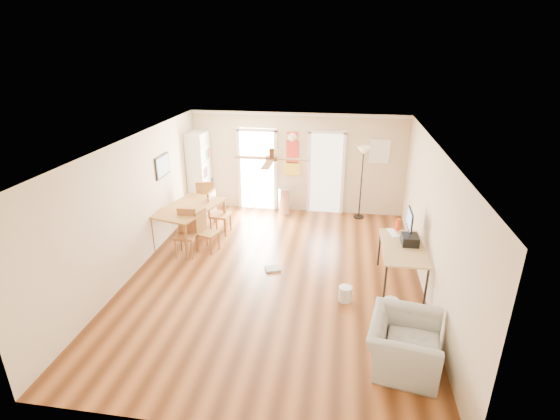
% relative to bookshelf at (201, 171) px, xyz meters
% --- Properties ---
extents(floor, '(7.00, 7.00, 0.00)m').
position_rel_bookshelf_xyz_m(floor, '(2.52, -3.20, -1.05)').
color(floor, brown).
rests_on(floor, ground).
extents(ceiling, '(5.50, 7.00, 0.00)m').
position_rel_bookshelf_xyz_m(ceiling, '(2.52, -3.20, 1.55)').
color(ceiling, silver).
rests_on(ceiling, floor).
extents(wall_back, '(5.50, 0.04, 2.60)m').
position_rel_bookshelf_xyz_m(wall_back, '(2.52, 0.30, 0.25)').
color(wall_back, beige).
rests_on(wall_back, floor).
extents(wall_front, '(5.50, 0.04, 2.60)m').
position_rel_bookshelf_xyz_m(wall_front, '(2.52, -6.70, 0.25)').
color(wall_front, beige).
rests_on(wall_front, floor).
extents(wall_left, '(0.04, 7.00, 2.60)m').
position_rel_bookshelf_xyz_m(wall_left, '(-0.23, -3.20, 0.25)').
color(wall_left, beige).
rests_on(wall_left, floor).
extents(wall_right, '(0.04, 7.00, 2.60)m').
position_rel_bookshelf_xyz_m(wall_right, '(5.27, -3.20, 0.25)').
color(wall_right, beige).
rests_on(wall_right, floor).
extents(crown_molding, '(5.50, 7.00, 0.08)m').
position_rel_bookshelf_xyz_m(crown_molding, '(2.52, -3.20, 1.51)').
color(crown_molding, white).
rests_on(crown_molding, wall_back).
extents(kitchen_doorway, '(0.90, 0.10, 2.10)m').
position_rel_bookshelf_xyz_m(kitchen_doorway, '(1.47, 0.28, -0.00)').
color(kitchen_doorway, white).
rests_on(kitchen_doorway, wall_back).
extents(bathroom_doorway, '(0.80, 0.10, 2.10)m').
position_rel_bookshelf_xyz_m(bathroom_doorway, '(3.27, 0.28, -0.00)').
color(bathroom_doorway, white).
rests_on(bathroom_doorway, wall_back).
extents(wall_decal, '(0.46, 0.03, 1.10)m').
position_rel_bookshelf_xyz_m(wall_decal, '(2.39, 0.28, 0.50)').
color(wall_decal, red).
rests_on(wall_decal, wall_back).
extents(ac_grille, '(0.50, 0.04, 0.60)m').
position_rel_bookshelf_xyz_m(ac_grille, '(4.57, 0.27, 0.65)').
color(ac_grille, white).
rests_on(ac_grille, wall_back).
extents(framed_poster, '(0.04, 0.66, 0.48)m').
position_rel_bookshelf_xyz_m(framed_poster, '(-0.21, -1.80, 0.65)').
color(framed_poster, black).
rests_on(framed_poster, wall_left).
extents(ceiling_fan, '(1.24, 1.24, 0.20)m').
position_rel_bookshelf_xyz_m(ceiling_fan, '(2.52, -3.50, 1.38)').
color(ceiling_fan, '#593819').
rests_on(ceiling_fan, ceiling).
extents(bookshelf, '(0.58, 1.01, 2.11)m').
position_rel_bookshelf_xyz_m(bookshelf, '(0.00, 0.00, 0.00)').
color(bookshelf, silver).
rests_on(bookshelf, floor).
extents(dining_table, '(1.39, 1.86, 0.83)m').
position_rel_bookshelf_xyz_m(dining_table, '(0.37, -1.94, -0.64)').
color(dining_table, olive).
rests_on(dining_table, floor).
extents(dining_chair_right_a, '(0.45, 0.45, 1.02)m').
position_rel_bookshelf_xyz_m(dining_chair_right_a, '(0.92, -1.42, -0.55)').
color(dining_chair_right_a, '#AB7537').
rests_on(dining_chair_right_a, floor).
extents(dining_chair_right_b, '(0.46, 0.46, 0.91)m').
position_rel_bookshelf_xyz_m(dining_chair_right_b, '(0.92, -2.34, -0.60)').
color(dining_chair_right_b, '#905E2E').
rests_on(dining_chair_right_b, floor).
extents(dining_chair_near, '(0.42, 0.42, 0.98)m').
position_rel_bookshelf_xyz_m(dining_chair_near, '(0.51, -2.61, -0.56)').
color(dining_chair_near, '#A15F34').
rests_on(dining_chair_near, floor).
extents(dining_chair_far, '(0.55, 0.55, 1.07)m').
position_rel_bookshelf_xyz_m(dining_chair_far, '(0.36, -0.73, -0.52)').
color(dining_chair_far, '#A07133').
rests_on(dining_chair_far, floor).
extents(trash_can, '(0.39, 0.39, 0.71)m').
position_rel_bookshelf_xyz_m(trash_can, '(2.25, -0.02, -0.70)').
color(trash_can, silver).
rests_on(trash_can, floor).
extents(torchiere_lamp, '(0.45, 0.45, 1.85)m').
position_rel_bookshelf_xyz_m(torchiere_lamp, '(4.17, 0.02, -0.13)').
color(torchiere_lamp, black).
rests_on(torchiere_lamp, floor).
extents(computer_desk, '(0.75, 1.50, 0.80)m').
position_rel_bookshelf_xyz_m(computer_desk, '(4.84, -3.15, -0.65)').
color(computer_desk, tan).
rests_on(computer_desk, floor).
extents(imac, '(0.15, 0.57, 0.52)m').
position_rel_bookshelf_xyz_m(imac, '(4.99, -2.68, 0.01)').
color(imac, black).
rests_on(imac, computer_desk).
extents(keyboard, '(0.22, 0.41, 0.01)m').
position_rel_bookshelf_xyz_m(keyboard, '(4.72, -2.59, -0.24)').
color(keyboard, white).
rests_on(keyboard, computer_desk).
extents(printer, '(0.30, 0.34, 0.17)m').
position_rel_bookshelf_xyz_m(printer, '(4.97, -3.03, -0.16)').
color(printer, black).
rests_on(printer, computer_desk).
extents(orange_bottle, '(0.09, 0.09, 0.24)m').
position_rel_bookshelf_xyz_m(orange_bottle, '(4.82, -2.44, -0.13)').
color(orange_bottle, red).
rests_on(orange_bottle, computer_desk).
extents(wastebasket_a, '(0.25, 0.25, 0.27)m').
position_rel_bookshelf_xyz_m(wastebasket_a, '(3.86, -3.81, -0.92)').
color(wastebasket_a, silver).
rests_on(wastebasket_a, floor).
extents(wastebasket_b, '(0.26, 0.26, 0.29)m').
position_rel_bookshelf_xyz_m(wastebasket_b, '(4.61, -4.10, -0.91)').
color(wastebasket_b, silver).
rests_on(wastebasket_b, floor).
extents(floor_cloth, '(0.36, 0.32, 0.04)m').
position_rel_bookshelf_xyz_m(floor_cloth, '(2.43, -2.96, -1.03)').
color(floor_cloth, '#A4A59F').
rests_on(floor_cloth, floor).
extents(armchair, '(1.13, 1.24, 0.70)m').
position_rel_bookshelf_xyz_m(armchair, '(4.67, -5.27, -0.70)').
color(armchair, '#9E9E99').
rests_on(armchair, floor).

